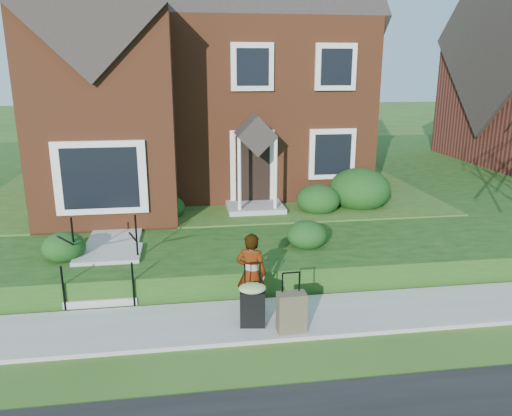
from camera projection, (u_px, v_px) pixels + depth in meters
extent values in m
plane|color=#2D5119|center=(233.00, 323.00, 9.24)|extent=(120.00, 120.00, 0.00)
cube|color=#9E9B93|center=(233.00, 321.00, 9.23)|extent=(60.00, 1.60, 0.08)
cube|color=#173B10|center=(304.00, 178.00, 20.11)|extent=(44.00, 20.00, 0.60)
cube|color=#9E9B93|center=(122.00, 219.00, 13.49)|extent=(1.20, 6.00, 0.06)
cube|color=brown|center=(204.00, 105.00, 17.88)|extent=(10.00, 8.00, 5.40)
cube|color=brown|center=(104.00, 119.00, 12.92)|extent=(3.60, 2.40, 5.40)
cube|color=white|center=(101.00, 177.00, 12.17)|extent=(2.20, 0.30, 1.80)
cube|color=black|center=(253.00, 171.00, 14.63)|extent=(1.00, 0.12, 2.10)
cube|color=black|center=(332.00, 154.00, 14.85)|extent=(1.40, 0.10, 1.50)
cube|color=#9E9B93|center=(101.00, 301.00, 9.81)|extent=(1.40, 0.30, 0.15)
cube|color=#9E9B93|center=(103.00, 287.00, 10.05)|extent=(1.40, 0.30, 0.15)
cube|color=#9E9B93|center=(104.00, 274.00, 10.30)|extent=(1.40, 0.30, 0.15)
cube|color=#9E9B93|center=(106.00, 262.00, 10.54)|extent=(1.40, 0.30, 0.15)
cube|color=#9E9B93|center=(109.00, 253.00, 11.07)|extent=(1.40, 0.80, 0.15)
cylinder|color=black|center=(63.00, 288.00, 9.47)|extent=(0.04, 0.04, 0.90)
cylinder|color=black|center=(73.00, 238.00, 10.45)|extent=(0.04, 0.04, 0.90)
cylinder|color=black|center=(133.00, 284.00, 9.65)|extent=(0.04, 0.04, 0.90)
cylinder|color=black|center=(136.00, 235.00, 10.63)|extent=(0.04, 0.04, 0.90)
ellipsoid|color=black|center=(51.00, 207.00, 13.10)|extent=(1.31, 1.31, 0.92)
ellipsoid|color=black|center=(167.00, 205.00, 13.70)|extent=(0.96, 0.96, 0.68)
ellipsoid|color=black|center=(318.00, 197.00, 14.22)|extent=(1.24, 1.24, 0.87)
ellipsoid|color=black|center=(360.00, 185.00, 14.72)|extent=(1.82, 1.82, 1.27)
ellipsoid|color=black|center=(63.00, 244.00, 10.71)|extent=(0.92, 0.92, 0.64)
ellipsoid|color=black|center=(307.00, 232.00, 11.48)|extent=(0.93, 0.93, 0.65)
imported|color=#999999|center=(251.00, 274.00, 9.28)|extent=(0.68, 0.57, 1.58)
cube|color=black|center=(253.00, 308.00, 8.92)|extent=(0.48, 0.30, 0.67)
cylinder|color=black|center=(252.00, 265.00, 8.70)|extent=(0.27, 0.06, 0.03)
cylinder|color=black|center=(245.00, 279.00, 8.75)|extent=(0.02, 0.02, 0.50)
cylinder|color=black|center=(260.00, 278.00, 8.78)|extent=(0.02, 0.02, 0.50)
cylinder|color=black|center=(244.00, 324.00, 8.98)|extent=(0.05, 0.06, 0.06)
cylinder|color=black|center=(261.00, 323.00, 9.03)|extent=(0.05, 0.06, 0.06)
ellipsoid|color=#8CB165|center=(252.00, 287.00, 8.81)|extent=(0.54, 0.47, 0.16)
cube|color=brown|center=(292.00, 312.00, 8.73)|extent=(0.52, 0.30, 0.72)
cylinder|color=black|center=(292.00, 275.00, 8.53)|extent=(0.30, 0.04, 0.03)
cylinder|color=black|center=(284.00, 285.00, 8.56)|extent=(0.02, 0.02, 0.35)
cylinder|color=black|center=(301.00, 283.00, 8.60)|extent=(0.02, 0.02, 0.35)
cylinder|color=black|center=(281.00, 330.00, 8.79)|extent=(0.04, 0.06, 0.06)
cylinder|color=black|center=(301.00, 329.00, 8.84)|extent=(0.04, 0.06, 0.06)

